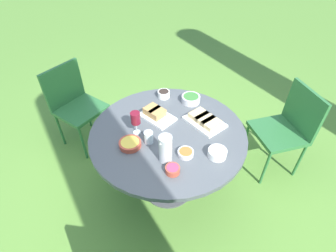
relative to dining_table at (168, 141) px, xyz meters
The scene contains 15 objects.
ground_plane 0.62m from the dining_table, ahead, with size 40.00×40.00×0.00m, color #5B8C38.
dining_table is the anchor object (origin of this frame).
chair_near_right 1.15m from the dining_table, 150.66° to the left, with size 0.58×0.59×0.89m.
chair_far_back 1.20m from the dining_table, 80.10° to the right, with size 0.51×0.49×0.89m.
water_pitcher 0.36m from the dining_table, 41.75° to the left, with size 0.10×0.09×0.22m.
wine_glass 0.35m from the dining_table, 42.60° to the right, with size 0.07×0.07×0.20m.
platter_bread_main 0.25m from the dining_table, 105.98° to the right, with size 0.20×0.29×0.08m.
platter_charcuterie 0.35m from the dining_table, 155.15° to the left, with size 0.25×0.34×0.06m.
bowl_fries 0.35m from the dining_table, 15.83° to the right, with size 0.16×0.16×0.04m.
bowl_salad 0.47m from the dining_table, 161.83° to the right, with size 0.17×0.17×0.06m.
bowl_olives 0.50m from the dining_table, 130.16° to the right, with size 0.11×0.11×0.06m.
bowl_dip_red 0.42m from the dining_table, 49.51° to the left, with size 0.10×0.10×0.05m.
bowl_dip_cream 0.45m from the dining_table, 99.07° to the left, with size 0.13×0.13×0.06m.
bowl_roasted_veg 0.30m from the dining_table, 72.38° to the left, with size 0.12×0.12×0.04m.
cup_water_near 0.24m from the dining_table, ahead, with size 0.07×0.07×0.10m.
Camera 1 is at (1.07, 1.08, 2.12)m, focal length 28.00 mm.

